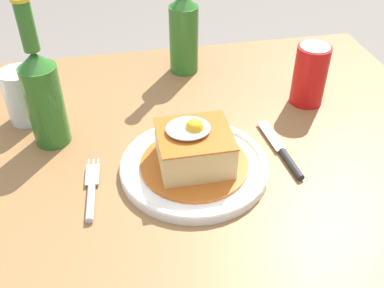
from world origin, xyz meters
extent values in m
cube|color=olive|center=(0.00, 0.00, 0.72)|extent=(1.16, 0.86, 0.04)
cylinder|color=olive|center=(0.50, 0.35, 0.35)|extent=(0.07, 0.07, 0.70)
cylinder|color=white|center=(0.07, -0.03, 0.75)|extent=(0.25, 0.25, 0.01)
torus|color=white|center=(0.07, -0.03, 0.75)|extent=(0.25, 0.25, 0.01)
cylinder|color=#B75B1E|center=(0.07, -0.03, 0.75)|extent=(0.18, 0.18, 0.01)
cube|color=#DBB770|center=(0.07, -0.03, 0.79)|extent=(0.12, 0.11, 0.06)
cube|color=#B75B1E|center=(0.07, -0.03, 0.82)|extent=(0.12, 0.11, 0.00)
ellipsoid|color=white|center=(0.06, -0.02, 0.82)|extent=(0.07, 0.06, 0.01)
sphere|color=yellow|center=(0.07, -0.03, 0.83)|extent=(0.03, 0.03, 0.03)
cylinder|color=silver|center=(-0.10, -0.08, 0.75)|extent=(0.02, 0.08, 0.01)
cube|color=silver|center=(-0.10, -0.01, 0.75)|extent=(0.03, 0.05, 0.00)
cylinder|color=silver|center=(-0.09, 0.01, 0.75)|extent=(0.00, 0.03, 0.00)
cylinder|color=silver|center=(-0.10, 0.01, 0.75)|extent=(0.00, 0.03, 0.00)
cylinder|color=silver|center=(-0.10, 0.01, 0.75)|extent=(0.00, 0.03, 0.00)
cylinder|color=#262628|center=(0.23, -0.05, 0.75)|extent=(0.02, 0.08, 0.01)
cube|color=silver|center=(0.23, 0.03, 0.75)|extent=(0.03, 0.09, 0.00)
cylinder|color=red|center=(0.34, 0.14, 0.80)|extent=(0.07, 0.07, 0.12)
cylinder|color=silver|center=(0.34, 0.14, 0.86)|extent=(0.06, 0.06, 0.00)
cylinder|color=#2D6B23|center=(-0.17, 0.10, 0.82)|extent=(0.06, 0.06, 0.15)
cone|color=#2D6B23|center=(-0.17, 0.10, 0.90)|extent=(0.06, 0.06, 0.03)
cylinder|color=#2D6B23|center=(-0.17, 0.10, 0.96)|extent=(0.03, 0.03, 0.08)
cylinder|color=#2D6B23|center=(0.12, 0.32, 0.82)|extent=(0.06, 0.06, 0.15)
cone|color=#2D6B23|center=(0.12, 0.32, 0.90)|extent=(0.06, 0.06, 0.03)
cylinder|color=silver|center=(-0.22, 0.18, 0.77)|extent=(0.06, 0.06, 0.06)
cylinder|color=silver|center=(-0.22, 0.18, 0.79)|extent=(0.07, 0.07, 0.10)
camera|label=1|loc=(-0.04, -0.58, 1.24)|focal=41.56mm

